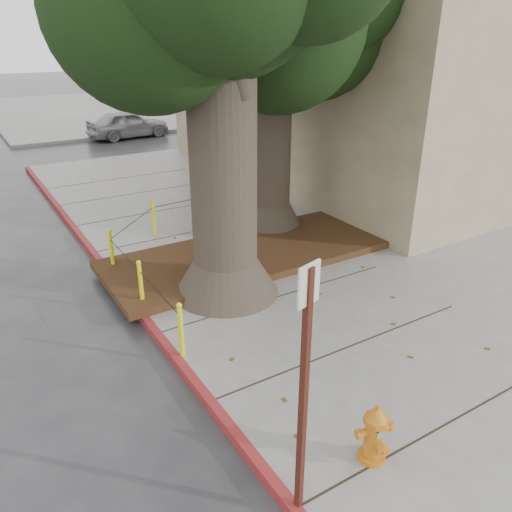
% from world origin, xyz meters
% --- Properties ---
extents(ground, '(140.00, 140.00, 0.00)m').
position_xyz_m(ground, '(0.00, 0.00, 0.00)').
color(ground, '#28282B').
rests_on(ground, ground).
extents(sidewalk_main, '(16.00, 26.00, 0.15)m').
position_xyz_m(sidewalk_main, '(6.00, 2.50, 0.07)').
color(sidewalk_main, slate).
rests_on(sidewalk_main, ground).
extents(sidewalk_far, '(16.00, 20.00, 0.15)m').
position_xyz_m(sidewalk_far, '(6.00, 30.00, 0.07)').
color(sidewalk_far, slate).
rests_on(sidewalk_far, ground).
extents(curb_red, '(0.14, 26.00, 0.16)m').
position_xyz_m(curb_red, '(-2.00, 2.50, 0.07)').
color(curb_red, maroon).
rests_on(curb_red, ground).
extents(planter_bed, '(6.40, 2.60, 0.16)m').
position_xyz_m(planter_bed, '(0.90, 3.90, 0.23)').
color(planter_bed, black).
rests_on(planter_bed, sidewalk_main).
extents(building_corner, '(12.00, 13.00, 10.00)m').
position_xyz_m(building_corner, '(10.00, 8.50, 5.00)').
color(building_corner, tan).
rests_on(building_corner, ground).
extents(building_side_white, '(10.00, 10.00, 9.00)m').
position_xyz_m(building_side_white, '(16.00, 26.00, 4.50)').
color(building_side_white, silver).
rests_on(building_side_white, ground).
extents(building_side_grey, '(12.00, 14.00, 12.00)m').
position_xyz_m(building_side_grey, '(22.00, 32.00, 6.00)').
color(building_side_grey, slate).
rests_on(building_side_grey, ground).
extents(tree_far, '(4.50, 3.80, 7.17)m').
position_xyz_m(tree_far, '(2.64, 5.32, 5.02)').
color(tree_far, '#4C3F33').
rests_on(tree_far, sidewalk_main).
extents(bollard_ring, '(3.79, 5.39, 0.95)m').
position_xyz_m(bollard_ring, '(-0.87, 4.38, 0.66)').
color(bollard_ring, yellow).
rests_on(bollard_ring, sidewalk_main).
extents(fire_hydrant, '(0.42, 0.41, 0.79)m').
position_xyz_m(fire_hydrant, '(-0.83, -1.91, 0.54)').
color(fire_hydrant, orange).
rests_on(fire_hydrant, sidewalk_main).
extents(signpost, '(0.28, 0.10, 2.87)m').
position_xyz_m(signpost, '(-1.95, -1.97, 1.77)').
color(signpost, '#471911').
rests_on(signpost, sidewalk_main).
extents(car_silver, '(4.08, 1.96, 1.35)m').
position_xyz_m(car_silver, '(3.42, 19.81, 0.67)').
color(car_silver, '#9E9DA2').
rests_on(car_silver, ground).
extents(car_red, '(3.87, 1.37, 1.27)m').
position_xyz_m(car_red, '(10.75, 18.56, 0.64)').
color(car_red, maroon).
rests_on(car_red, ground).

